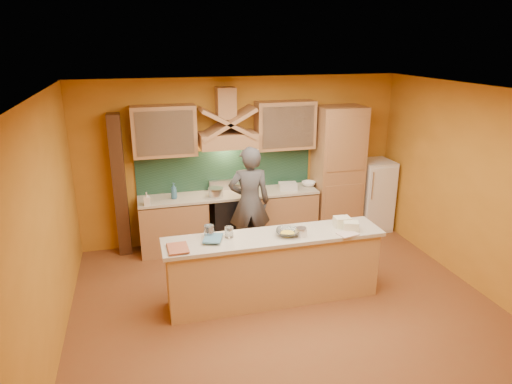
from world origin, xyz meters
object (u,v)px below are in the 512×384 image
object	(u,v)px
fridge	(373,195)
person	(249,203)
mixing_bowl	(288,232)
stove	(230,219)
kitchen_scale	(301,233)

from	to	relation	value
fridge	person	world-z (taller)	person
fridge	mixing_bowl	xyz separation A→B (m)	(-2.33, -1.94, 0.33)
person	mixing_bowl	distance (m)	1.45
stove	person	world-z (taller)	person
stove	kitchen_scale	world-z (taller)	kitchen_scale
person	kitchen_scale	size ratio (longest dim) A/B	16.39
person	kitchen_scale	bearing A→B (deg)	107.83
stove	person	bearing A→B (deg)	-66.38
fridge	kitchen_scale	bearing A→B (deg)	-137.15
person	fridge	bearing A→B (deg)	-162.10
person	mixing_bowl	xyz separation A→B (m)	(0.15, -1.44, 0.07)
person	kitchen_scale	world-z (taller)	person
stove	fridge	bearing A→B (deg)	0.00
fridge	kitchen_scale	size ratio (longest dim) A/B	11.71
stove	kitchen_scale	bearing A→B (deg)	-75.39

